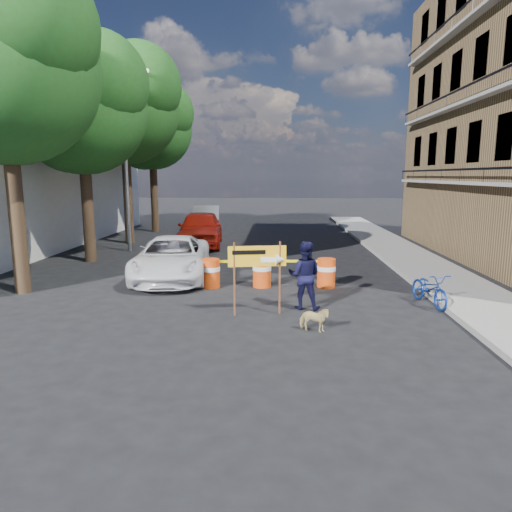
# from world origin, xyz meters

# --- Properties ---
(ground) EXTENTS (120.00, 120.00, 0.00)m
(ground) POSITION_xyz_m (0.00, 0.00, 0.00)
(ground) COLOR black
(ground) RESTS_ON ground
(sidewalk_east) EXTENTS (2.40, 40.00, 0.15)m
(sidewalk_east) POSITION_xyz_m (6.20, 6.00, 0.07)
(sidewalk_east) COLOR gray
(sidewalk_east) RESTS_ON ground
(tree_near) EXTENTS (5.46, 5.20, 9.15)m
(tree_near) POSITION_xyz_m (-6.73, 2.00, 6.36)
(tree_near) COLOR #332316
(tree_near) RESTS_ON ground
(tree_mid_a) EXTENTS (5.25, 5.00, 8.68)m
(tree_mid_a) POSITION_xyz_m (-6.74, 7.00, 6.01)
(tree_mid_a) COLOR #332316
(tree_mid_a) RESTS_ON ground
(tree_mid_b) EXTENTS (5.67, 5.40, 9.62)m
(tree_mid_b) POSITION_xyz_m (-6.73, 12.00, 6.71)
(tree_mid_b) COLOR #332316
(tree_mid_b) RESTS_ON ground
(tree_far) EXTENTS (5.04, 4.80, 8.84)m
(tree_far) POSITION_xyz_m (-6.74, 17.00, 6.22)
(tree_far) COLOR #332316
(tree_far) RESTS_ON ground
(streetlamp) EXTENTS (1.25, 0.18, 8.00)m
(streetlamp) POSITION_xyz_m (-5.93, 9.50, 4.38)
(streetlamp) COLOR gray
(streetlamp) RESTS_ON ground
(barrel_far_left) EXTENTS (0.58, 0.58, 0.90)m
(barrel_far_left) POSITION_xyz_m (-3.44, 2.90, 0.47)
(barrel_far_left) COLOR red
(barrel_far_left) RESTS_ON ground
(barrel_mid_left) EXTENTS (0.58, 0.58, 0.90)m
(barrel_mid_left) POSITION_xyz_m (-1.32, 2.84, 0.47)
(barrel_mid_left) COLOR red
(barrel_mid_left) RESTS_ON ground
(barrel_mid_right) EXTENTS (0.58, 0.58, 0.90)m
(barrel_mid_right) POSITION_xyz_m (0.26, 3.02, 0.47)
(barrel_mid_right) COLOR red
(barrel_mid_right) RESTS_ON ground
(barrel_far_right) EXTENTS (0.58, 0.58, 0.90)m
(barrel_far_right) POSITION_xyz_m (2.25, 3.06, 0.47)
(barrel_far_right) COLOR red
(barrel_far_right) RESTS_ON ground
(detour_sign) EXTENTS (1.42, 0.36, 1.84)m
(detour_sign) POSITION_xyz_m (0.42, 0.13, 1.35)
(detour_sign) COLOR #592D19
(detour_sign) RESTS_ON ground
(pedestrian) EXTENTS (0.97, 0.81, 1.77)m
(pedestrian) POSITION_xyz_m (1.43, 0.71, 0.89)
(pedestrian) COLOR black
(pedestrian) RESTS_ON ground
(bicycle) EXTENTS (0.77, 1.01, 1.71)m
(bicycle) POSITION_xyz_m (4.80, 1.20, 0.86)
(bicycle) COLOR navy
(bicycle) RESTS_ON ground
(dog) EXTENTS (0.74, 0.49, 0.57)m
(dog) POSITION_xyz_m (1.54, -1.09, 0.29)
(dog) COLOR #D0BC77
(dog) RESTS_ON ground
(suv_white) EXTENTS (2.82, 5.23, 1.40)m
(suv_white) POSITION_xyz_m (-2.80, 4.05, 0.70)
(suv_white) COLOR white
(suv_white) RESTS_ON ground
(sedan_red) EXTENTS (2.47, 5.20, 1.72)m
(sedan_red) POSITION_xyz_m (-3.04, 11.30, 0.86)
(sedan_red) COLOR #A31A0D
(sedan_red) RESTS_ON ground
(sedan_silver) EXTENTS (2.18, 4.85, 1.55)m
(sedan_silver) POSITION_xyz_m (-3.75, 17.85, 0.77)
(sedan_silver) COLOR #A3A5AA
(sedan_silver) RESTS_ON ground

